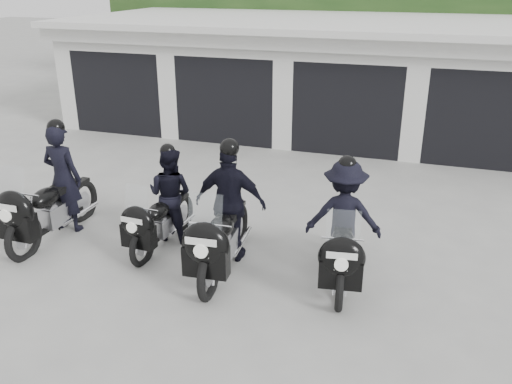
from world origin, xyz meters
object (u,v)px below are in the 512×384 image
(police_bike_a, at_px, (52,192))
(police_bike_c, at_px, (227,213))
(police_bike_d, at_px, (343,226))
(police_bike_b, at_px, (165,202))

(police_bike_a, height_order, police_bike_c, police_bike_a)
(police_bike_c, xyz_separation_m, police_bike_d, (1.68, 0.25, -0.06))
(police_bike_a, relative_size, police_bike_c, 1.01)
(police_bike_a, bearing_deg, police_bike_c, 0.68)
(police_bike_a, relative_size, police_bike_b, 1.19)
(police_bike_b, bearing_deg, police_bike_c, -14.65)
(police_bike_c, height_order, police_bike_d, police_bike_c)
(police_bike_d, bearing_deg, police_bike_b, 168.91)
(police_bike_a, distance_m, police_bike_b, 1.90)
(police_bike_d, bearing_deg, police_bike_c, 179.90)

